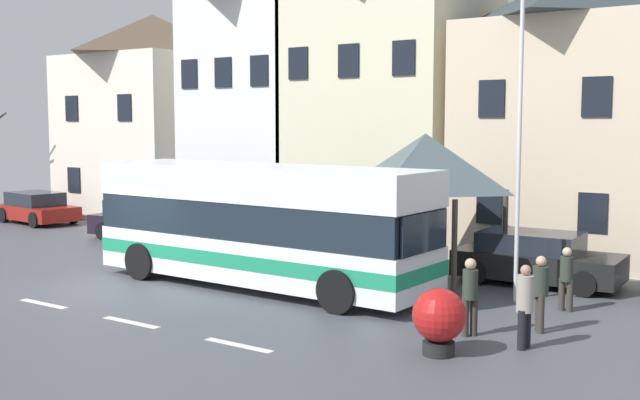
{
  "coord_description": "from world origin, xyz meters",
  "views": [
    {
      "loc": [
        15.54,
        -12.96,
        4.26
      ],
      "look_at": [
        2.81,
        5.5,
        2.0
      ],
      "focal_mm": 43.75,
      "sensor_mm": 36.0,
      "label": 1
    }
  ],
  "objects_px": {
    "parked_car_03": "(37,208)",
    "pedestrian_00": "(470,293)",
    "public_bench": "(536,258)",
    "harbour_buoy": "(439,318)",
    "hilltop_castle": "(566,58)",
    "pedestrian_01": "(566,277)",
    "townhouse_03": "(574,114)",
    "pedestrian_03": "(540,289)",
    "flagpole": "(523,106)",
    "transit_bus": "(260,226)",
    "parked_car_00": "(536,259)",
    "parked_car_02": "(150,221)",
    "pedestrian_02": "(525,304)",
    "bus_shelter": "(425,163)",
    "townhouse_00": "(154,116)",
    "townhouse_01": "(278,96)",
    "townhouse_02": "(394,91)"
  },
  "relations": [
    {
      "from": "bus_shelter",
      "to": "pedestrian_03",
      "type": "height_order",
      "value": "bus_shelter"
    },
    {
      "from": "harbour_buoy",
      "to": "bus_shelter",
      "type": "bearing_deg",
      "value": 119.26
    },
    {
      "from": "parked_car_00",
      "to": "parked_car_02",
      "type": "xyz_separation_m",
      "value": [
        -14.1,
        -0.38,
        0.03
      ]
    },
    {
      "from": "public_bench",
      "to": "harbour_buoy",
      "type": "xyz_separation_m",
      "value": [
        1.13,
        -8.46,
        0.23
      ]
    },
    {
      "from": "transit_bus",
      "to": "pedestrian_00",
      "type": "distance_m",
      "value": 6.54
    },
    {
      "from": "parked_car_03",
      "to": "pedestrian_00",
      "type": "bearing_deg",
      "value": -8.43
    },
    {
      "from": "harbour_buoy",
      "to": "townhouse_02",
      "type": "bearing_deg",
      "value": 122.62
    },
    {
      "from": "transit_bus",
      "to": "parked_car_02",
      "type": "height_order",
      "value": "transit_bus"
    },
    {
      "from": "bus_shelter",
      "to": "townhouse_00",
      "type": "bearing_deg",
      "value": 159.53
    },
    {
      "from": "townhouse_03",
      "to": "parked_car_00",
      "type": "distance_m",
      "value": 6.4
    },
    {
      "from": "parked_car_02",
      "to": "pedestrian_03",
      "type": "bearing_deg",
      "value": -19.09
    },
    {
      "from": "pedestrian_01",
      "to": "parked_car_03",
      "type": "bearing_deg",
      "value": 173.29
    },
    {
      "from": "pedestrian_03",
      "to": "townhouse_03",
      "type": "bearing_deg",
      "value": 103.59
    },
    {
      "from": "pedestrian_03",
      "to": "parked_car_03",
      "type": "bearing_deg",
      "value": 168.35
    },
    {
      "from": "harbour_buoy",
      "to": "public_bench",
      "type": "bearing_deg",
      "value": 97.6
    },
    {
      "from": "townhouse_02",
      "to": "pedestrian_01",
      "type": "distance_m",
      "value": 12.49
    },
    {
      "from": "transit_bus",
      "to": "public_bench",
      "type": "xyz_separation_m",
      "value": [
        5.3,
        5.7,
        -1.12
      ]
    },
    {
      "from": "hilltop_castle",
      "to": "parked_car_02",
      "type": "distance_m",
      "value": 26.8
    },
    {
      "from": "townhouse_00",
      "to": "parked_car_00",
      "type": "distance_m",
      "value": 20.84
    },
    {
      "from": "townhouse_03",
      "to": "pedestrian_02",
      "type": "bearing_deg",
      "value": -77.22
    },
    {
      "from": "townhouse_02",
      "to": "transit_bus",
      "type": "xyz_separation_m",
      "value": [
        1.44,
        -9.53,
        -3.77
      ]
    },
    {
      "from": "bus_shelter",
      "to": "parked_car_02",
      "type": "xyz_separation_m",
      "value": [
        -11.35,
        0.66,
        -2.45
      ]
    },
    {
      "from": "transit_bus",
      "to": "parked_car_03",
      "type": "distance_m",
      "value": 16.49
    },
    {
      "from": "townhouse_03",
      "to": "harbour_buoy",
      "type": "height_order",
      "value": "townhouse_03"
    },
    {
      "from": "townhouse_00",
      "to": "public_bench",
      "type": "xyz_separation_m",
      "value": [
        19.33,
        -4.01,
        -4.07
      ]
    },
    {
      "from": "townhouse_00",
      "to": "transit_bus",
      "type": "relative_size",
      "value": 0.95
    },
    {
      "from": "parked_car_02",
      "to": "public_bench",
      "type": "distance_m",
      "value": 13.75
    },
    {
      "from": "parked_car_03",
      "to": "public_bench",
      "type": "xyz_separation_m",
      "value": [
        21.1,
        1.09,
        -0.17
      ]
    },
    {
      "from": "pedestrian_00",
      "to": "pedestrian_02",
      "type": "distance_m",
      "value": 1.22
    },
    {
      "from": "townhouse_03",
      "to": "pedestrian_01",
      "type": "xyz_separation_m",
      "value": [
        2.23,
        -7.6,
        -3.71
      ]
    },
    {
      "from": "parked_car_03",
      "to": "flagpole",
      "type": "relative_size",
      "value": 0.5
    },
    {
      "from": "pedestrian_00",
      "to": "pedestrian_03",
      "type": "height_order",
      "value": "pedestrian_00"
    },
    {
      "from": "pedestrian_01",
      "to": "flagpole",
      "type": "xyz_separation_m",
      "value": [
        -1.21,
        0.29,
        3.83
      ]
    },
    {
      "from": "hilltop_castle",
      "to": "pedestrian_02",
      "type": "bearing_deg",
      "value": -73.81
    },
    {
      "from": "public_bench",
      "to": "harbour_buoy",
      "type": "bearing_deg",
      "value": -82.4
    },
    {
      "from": "hilltop_castle",
      "to": "public_bench",
      "type": "relative_size",
      "value": 30.42
    },
    {
      "from": "transit_bus",
      "to": "bus_shelter",
      "type": "bearing_deg",
      "value": 49.32
    },
    {
      "from": "townhouse_01",
      "to": "pedestrian_03",
      "type": "xyz_separation_m",
      "value": [
        14.36,
        -9.95,
        -4.39
      ]
    },
    {
      "from": "parked_car_02",
      "to": "pedestrian_01",
      "type": "distance_m",
      "value": 15.81
    },
    {
      "from": "transit_bus",
      "to": "pedestrian_02",
      "type": "bearing_deg",
      "value": -9.96
    },
    {
      "from": "parked_car_00",
      "to": "pedestrian_00",
      "type": "bearing_deg",
      "value": -86.01
    },
    {
      "from": "townhouse_03",
      "to": "pedestrian_00",
      "type": "bearing_deg",
      "value": -83.17
    },
    {
      "from": "pedestrian_03",
      "to": "flagpole",
      "type": "distance_m",
      "value": 4.61
    },
    {
      "from": "transit_bus",
      "to": "pedestrian_03",
      "type": "bearing_deg",
      "value": -0.27
    },
    {
      "from": "townhouse_01",
      "to": "harbour_buoy",
      "type": "distance_m",
      "value": 18.89
    },
    {
      "from": "townhouse_00",
      "to": "bus_shelter",
      "type": "relative_size",
      "value": 2.3
    },
    {
      "from": "pedestrian_00",
      "to": "townhouse_01",
      "type": "bearing_deg",
      "value": 140.33
    },
    {
      "from": "pedestrian_00",
      "to": "flagpole",
      "type": "relative_size",
      "value": 0.19
    },
    {
      "from": "townhouse_00",
      "to": "pedestrian_01",
      "type": "distance_m",
      "value": 23.04
    },
    {
      "from": "hilltop_castle",
      "to": "pedestrian_01",
      "type": "bearing_deg",
      "value": -72.41
    }
  ]
}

